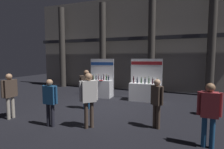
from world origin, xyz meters
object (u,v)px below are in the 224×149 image
Objects in this scene: visitor_1 at (209,109)px; visitor_2 at (89,95)px; visitor_3 at (87,86)px; visitor_4 at (50,99)px; exhibitor_booth_1 at (145,90)px; exhibitor_booth_0 at (100,87)px; visitor_0 at (10,92)px; visitor_5 at (157,100)px; trash_bin at (205,107)px.

visitor_2 is at bearing -178.13° from visitor_1.
visitor_3 is 2.20m from visitor_4.
exhibitor_booth_1 reaches higher than visitor_3.
visitor_0 is (-1.68, -4.56, 0.43)m from exhibitor_booth_0.
visitor_5 is (2.07, 0.72, -0.16)m from visitor_2.
exhibitor_booth_0 reaches higher than visitor_1.
exhibitor_booth_1 is at bearing -116.89° from visitor_4.
exhibitor_booth_0 is 1.32× the size of visitor_0.
visitor_1 is at bearing 128.88° from visitor_3.
visitor_0 is at bearing -134.85° from visitor_5.
exhibitor_booth_0 is 1.36× the size of visitor_1.
visitor_4 is at bearing 91.17° from visitor_0.
visitor_1 is at bearing 4.03° from visitor_5.
exhibitor_booth_0 reaches higher than trash_bin.
exhibitor_booth_0 reaches higher than visitor_0.
trash_bin is 4.99m from visitor_3.
visitor_3 is (2.12, 2.07, 0.04)m from visitor_0.
visitor_0 is 0.95× the size of visitor_2.
visitor_4 is 3.49m from visitor_5.
visitor_1 is at bearing 95.54° from visitor_0.
exhibitor_booth_1 is 1.42× the size of visitor_4.
visitor_5 is (-1.71, -2.04, 0.61)m from trash_bin.
visitor_3 is (-1.08, 1.87, -0.04)m from visitor_2.
visitor_2 reaches higher than visitor_5.
visitor_0 is at bearing 16.84° from visitor_3.
visitor_0 reaches higher than visitor_1.
trash_bin is at bearing 117.69° from visitor_0.
visitor_4 is at bearing -117.65° from exhibitor_booth_1.
visitor_0 is at bearing -110.22° from exhibitor_booth_0.
trash_bin is 2.73m from visitor_5.
visitor_5 is at bearing 156.36° from visitor_2.
visitor_0 is 2.96m from visitor_3.
exhibitor_booth_0 reaches higher than visitor_3.
exhibitor_booth_1 is at bearing 140.56° from visitor_0.
exhibitor_booth_1 is 3.45× the size of trash_bin.
visitor_2 is at bearing -165.28° from visitor_4.
exhibitor_booth_0 reaches higher than visitor_4.
visitor_2 is at bearing 98.19° from visitor_0.
exhibitor_booth_1 is at bearing -147.77° from visitor_2.
exhibitor_booth_0 is at bearing -107.52° from visitor_3.
exhibitor_booth_0 is at bearing 177.93° from exhibitor_booth_1.
visitor_1 is at bearing -97.19° from trash_bin.
visitor_4 is at bearing -28.90° from visitor_2.
visitor_5 is at bearing -129.91° from trash_bin.
visitor_5 is at bearing -161.98° from visitor_4.
trash_bin is at bearing -16.87° from exhibitor_booth_0.
exhibitor_booth_1 is at bearing 121.03° from visitor_1.
visitor_0 is at bearing -134.13° from exhibitor_booth_1.
visitor_0 reaches higher than visitor_5.
exhibitor_booth_1 is 1.40× the size of visitor_5.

